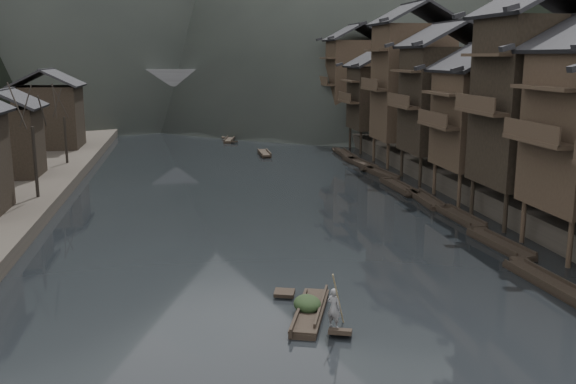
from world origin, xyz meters
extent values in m
plane|color=black|center=(0.00, 0.00, 0.00)|extent=(300.00, 300.00, 0.00)
cube|color=#2D2823|center=(35.00, 40.00, 0.90)|extent=(40.00, 200.00, 1.80)
cylinder|color=#34271D|center=(14.20, -3.40, 1.30)|extent=(0.30, 0.30, 2.90)
cylinder|color=#34271D|center=(14.20, 1.40, 1.30)|extent=(0.30, 0.30, 2.90)
cylinder|color=#34271D|center=(16.95, 1.40, 1.30)|extent=(0.30, 0.30, 2.90)
cube|color=#34271D|center=(13.30, -1.00, 6.49)|extent=(1.20, 5.70, 0.25)
cylinder|color=black|center=(14.20, 3.60, 1.30)|extent=(0.30, 0.30, 2.90)
cylinder|color=black|center=(14.20, 8.40, 1.30)|extent=(0.30, 0.30, 2.90)
cylinder|color=black|center=(16.95, 3.60, 1.30)|extent=(0.30, 0.30, 2.90)
cylinder|color=black|center=(16.95, 8.40, 1.30)|extent=(0.30, 0.30, 2.90)
cube|color=black|center=(17.30, 6.00, 8.04)|extent=(7.00, 6.00, 10.88)
cube|color=#34271D|center=(13.30, 6.00, 7.49)|extent=(1.20, 5.70, 0.25)
cylinder|color=#34271D|center=(14.20, 10.60, 1.30)|extent=(0.30, 0.30, 2.90)
cylinder|color=#34271D|center=(14.20, 15.40, 1.30)|extent=(0.30, 0.30, 2.90)
cylinder|color=#34271D|center=(16.95, 10.60, 1.30)|extent=(0.30, 0.30, 2.90)
cylinder|color=#34271D|center=(16.95, 15.40, 1.30)|extent=(0.30, 0.30, 2.90)
cube|color=#34271D|center=(17.30, 13.00, 6.24)|extent=(7.00, 6.00, 7.27)
cube|color=#34271D|center=(13.30, 13.00, 5.87)|extent=(1.20, 5.70, 0.25)
cylinder|color=black|center=(14.20, 18.60, 1.30)|extent=(0.30, 0.30, 2.90)
cylinder|color=black|center=(14.20, 23.40, 1.30)|extent=(0.30, 0.30, 2.90)
cylinder|color=black|center=(16.95, 18.60, 1.30)|extent=(0.30, 0.30, 2.90)
cylinder|color=black|center=(16.95, 23.40, 1.30)|extent=(0.30, 0.30, 2.90)
cube|color=black|center=(17.30, 21.00, 7.18)|extent=(7.00, 6.00, 9.16)
cube|color=#34271D|center=(13.30, 21.00, 6.72)|extent=(1.20, 5.70, 0.25)
cylinder|color=#34271D|center=(14.20, 27.60, 1.30)|extent=(0.30, 0.30, 2.90)
cylinder|color=#34271D|center=(14.20, 32.40, 1.30)|extent=(0.30, 0.30, 2.90)
cylinder|color=#34271D|center=(16.95, 27.60, 1.30)|extent=(0.30, 0.30, 2.90)
cylinder|color=#34271D|center=(16.95, 32.40, 1.30)|extent=(0.30, 0.30, 2.90)
cube|color=#34271D|center=(17.30, 30.00, 8.34)|extent=(7.00, 6.00, 11.48)
cube|color=#34271D|center=(13.30, 30.00, 7.77)|extent=(1.20, 5.70, 0.25)
cylinder|color=black|center=(14.20, 37.60, 1.30)|extent=(0.30, 0.30, 2.90)
cylinder|color=black|center=(14.20, 42.40, 1.30)|extent=(0.30, 0.30, 2.90)
cylinder|color=black|center=(16.95, 37.60, 1.30)|extent=(0.30, 0.30, 2.90)
cylinder|color=black|center=(16.95, 42.40, 1.30)|extent=(0.30, 0.30, 2.90)
cube|color=black|center=(17.30, 40.00, 6.18)|extent=(7.00, 6.00, 7.17)
cube|color=#34271D|center=(13.30, 40.00, 5.83)|extent=(1.20, 5.70, 0.25)
cylinder|color=#34271D|center=(14.20, 49.60, 1.30)|extent=(0.30, 0.30, 2.90)
cylinder|color=#34271D|center=(14.20, 54.40, 1.30)|extent=(0.30, 0.30, 2.90)
cylinder|color=#34271D|center=(16.95, 49.60, 1.30)|extent=(0.30, 0.30, 2.90)
cylinder|color=#34271D|center=(16.95, 54.40, 1.30)|extent=(0.30, 0.30, 2.90)
cube|color=#34271D|center=(17.30, 52.00, 7.82)|extent=(7.00, 6.00, 10.43)
cube|color=#34271D|center=(13.30, 52.00, 7.29)|extent=(1.20, 5.70, 0.25)
cube|color=black|center=(-20.50, 24.00, 4.10)|extent=(5.00, 5.00, 5.80)
cube|color=black|center=(-20.50, 42.00, 4.60)|extent=(6.50, 6.50, 6.80)
cylinder|color=black|center=(-17.00, 14.93, 3.77)|extent=(0.24, 0.24, 5.13)
cylinder|color=black|center=(-17.00, 30.40, 3.40)|extent=(0.24, 0.24, 4.40)
cube|color=black|center=(11.64, -6.46, 0.15)|extent=(1.61, 7.73, 0.30)
cube|color=black|center=(11.64, -6.46, 0.33)|extent=(1.65, 7.58, 0.10)
cube|color=black|center=(11.88, -2.79, 0.29)|extent=(1.00, 1.00, 0.37)
cube|color=black|center=(12.38, 0.65, 0.15)|extent=(1.56, 5.94, 0.30)
cube|color=black|center=(12.38, 0.65, 0.33)|extent=(1.61, 5.83, 0.10)
cube|color=black|center=(12.60, 3.46, 0.29)|extent=(0.99, 0.80, 0.32)
cube|color=black|center=(12.15, -2.17, 0.29)|extent=(0.99, 0.80, 0.32)
cube|color=black|center=(12.78, 7.17, 0.15)|extent=(1.29, 6.01, 0.30)
cube|color=black|center=(12.78, 7.17, 0.33)|extent=(1.35, 5.89, 0.10)
cube|color=black|center=(12.87, 10.04, 0.29)|extent=(0.96, 0.77, 0.33)
cube|color=black|center=(12.69, 4.31, 0.29)|extent=(0.96, 0.77, 0.33)
cube|color=black|center=(12.48, 12.97, 0.15)|extent=(1.36, 6.56, 0.30)
cube|color=black|center=(12.48, 12.97, 0.33)|extent=(1.41, 6.43, 0.10)
cube|color=black|center=(12.35, 16.09, 0.29)|extent=(0.97, 0.84, 0.34)
cube|color=black|center=(12.60, 9.84, 0.29)|extent=(0.97, 0.84, 0.34)
cube|color=black|center=(12.04, 17.77, 0.15)|extent=(1.36, 6.62, 0.30)
cube|color=black|center=(12.04, 17.77, 0.33)|extent=(1.41, 6.49, 0.10)
cube|color=black|center=(12.16, 20.92, 0.29)|extent=(0.97, 0.85, 0.34)
cube|color=black|center=(11.92, 14.61, 0.29)|extent=(0.97, 0.85, 0.34)
cube|color=black|center=(12.35, 24.35, 0.15)|extent=(1.92, 6.76, 0.30)
cube|color=black|center=(12.35, 24.35, 0.33)|extent=(1.96, 6.63, 0.10)
cube|color=black|center=(12.75, 27.53, 0.29)|extent=(1.03, 0.93, 0.34)
cube|color=black|center=(11.95, 21.17, 0.29)|extent=(1.03, 0.93, 0.34)
cube|color=black|center=(12.03, 30.12, 0.15)|extent=(1.81, 7.76, 0.30)
cube|color=black|center=(12.03, 30.12, 0.33)|extent=(1.85, 7.62, 0.10)
cube|color=black|center=(12.38, 33.79, 0.29)|extent=(1.02, 1.02, 0.37)
cube|color=black|center=(11.69, 26.44, 0.29)|extent=(1.02, 1.02, 0.37)
cube|color=black|center=(12.04, 36.22, 0.15)|extent=(1.36, 7.72, 0.30)
cube|color=black|center=(12.04, 36.22, 0.33)|extent=(1.41, 7.57, 0.10)
cube|color=black|center=(11.92, 39.91, 0.29)|extent=(0.97, 0.97, 0.37)
cube|color=black|center=(12.17, 32.53, 0.29)|extent=(0.97, 0.97, 0.37)
cube|color=black|center=(3.15, 38.35, 0.15)|extent=(1.02, 4.51, 0.30)
cube|color=black|center=(3.15, 38.35, 0.33)|extent=(1.07, 4.42, 0.10)
cube|color=black|center=(3.16, 40.51, 0.29)|extent=(0.85, 0.57, 0.29)
cube|color=black|center=(3.14, 36.18, 0.29)|extent=(0.85, 0.57, 0.29)
cube|color=black|center=(0.14, 51.29, 0.15)|extent=(1.90, 5.10, 0.30)
cube|color=black|center=(0.14, 51.29, 0.33)|extent=(1.94, 5.01, 0.10)
cube|color=black|center=(-0.30, 53.65, 0.29)|extent=(0.95, 0.77, 0.30)
cube|color=black|center=(0.58, 48.93, 0.29)|extent=(0.95, 0.77, 0.30)
cube|color=#4C4C4F|center=(0.00, 72.00, 7.20)|extent=(40.00, 6.00, 1.60)
cube|color=#4C4C4F|center=(0.00, 69.30, 8.50)|extent=(40.00, 0.50, 1.00)
cube|color=#4C4C4F|center=(0.00, 74.70, 8.50)|extent=(40.00, 0.50, 1.00)
cube|color=#4C4C4F|center=(-14.00, 72.00, 3.20)|extent=(3.20, 6.00, 6.40)
cube|color=#4C4C4F|center=(-4.50, 72.00, 3.20)|extent=(3.20, 6.00, 6.40)
cube|color=#4C4C4F|center=(4.50, 72.00, 3.20)|extent=(3.20, 6.00, 6.40)
cube|color=#4C4C4F|center=(14.00, 72.00, 3.20)|extent=(3.20, 6.00, 6.40)
cube|color=black|center=(-0.59, -7.53, 0.15)|extent=(2.65, 5.12, 0.30)
cube|color=black|center=(-0.59, -7.53, 0.33)|extent=(2.67, 5.04, 0.10)
cube|color=black|center=(-1.36, -5.24, 0.29)|extent=(1.08, 0.89, 0.30)
cube|color=black|center=(0.18, -9.82, 0.29)|extent=(1.08, 0.89, 0.30)
ellipsoid|color=black|center=(-0.67, -7.29, 0.80)|extent=(1.20, 1.58, 0.72)
imported|color=slate|center=(0.02, -9.34, 1.28)|extent=(0.72, 0.72, 1.68)
cylinder|color=#8C7A51|center=(0.22, -9.34, 3.69)|extent=(1.11, 2.16, 3.13)
camera|label=1|loc=(-5.70, -33.10, 11.02)|focal=40.00mm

